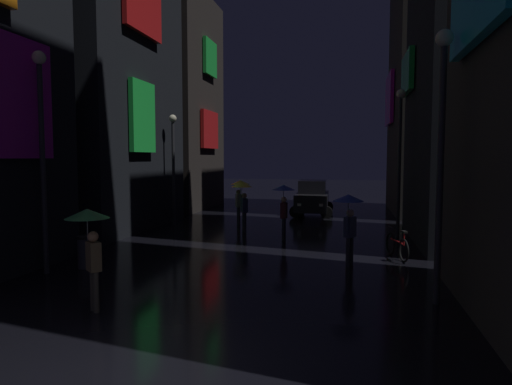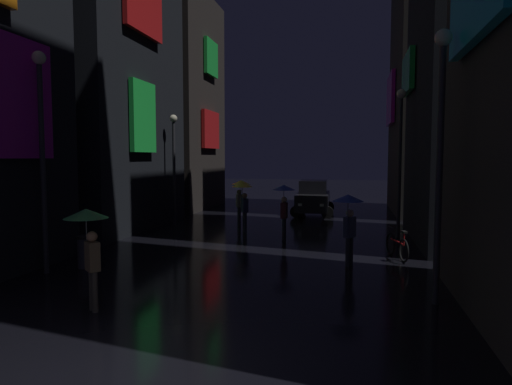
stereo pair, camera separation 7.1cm
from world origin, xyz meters
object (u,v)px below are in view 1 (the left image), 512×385
(pedestrian_foreground_left_blue, at_px, (284,197))
(streetlamp_right_near, at_px, (441,136))
(pedestrian_midstreet_centre_yellow, at_px, (243,193))
(streetlamp_left_far, at_px, (173,156))
(streetlamp_right_far, at_px, (400,146))
(pedestrian_midstreet_left_blue, at_px, (349,210))
(trash_bin, at_px, (85,252))
(bicycle_parked_at_storefront, at_px, (397,246))
(car_distant, at_px, (312,198))
(pedestrian_far_right_green, at_px, (89,231))
(streetlamp_left_near, at_px, (42,138))
(pedestrian_foreground_right_yellow, at_px, (240,190))

(pedestrian_foreground_left_blue, bearing_deg, streetlamp_right_near, -58.15)
(pedestrian_midstreet_centre_yellow, distance_m, streetlamp_left_far, 4.21)
(streetlamp_right_far, bearing_deg, pedestrian_midstreet_left_blue, -109.57)
(pedestrian_foreground_left_blue, xyz_separation_m, streetlamp_right_near, (4.37, -7.04, 1.95))
(pedestrian_midstreet_left_blue, distance_m, trash_bin, 7.68)
(streetlamp_right_far, relative_size, trash_bin, 6.25)
(bicycle_parked_at_storefront, height_order, car_distant, car_distant)
(streetlamp_right_near, bearing_deg, pedestrian_midstreet_centre_yellow, 126.75)
(pedestrian_far_right_green, xyz_separation_m, trash_bin, (-2.19, 3.28, -1.20))
(streetlamp_left_near, height_order, trash_bin, streetlamp_left_near)
(pedestrian_far_right_green, height_order, streetlamp_right_far, streetlamp_right_far)
(pedestrian_far_right_green, relative_size, car_distant, 0.51)
(bicycle_parked_at_storefront, height_order, trash_bin, bicycle_parked_at_storefront)
(pedestrian_far_right_green, height_order, streetlamp_left_near, streetlamp_left_near)
(pedestrian_midstreet_left_blue, bearing_deg, pedestrian_foreground_right_yellow, 124.67)
(pedestrian_midstreet_left_blue, height_order, streetlamp_right_near, streetlamp_right_near)
(pedestrian_foreground_left_blue, relative_size, streetlamp_right_near, 0.36)
(streetlamp_right_far, height_order, trash_bin, streetlamp_right_far)
(streetlamp_left_near, xyz_separation_m, streetlamp_right_far, (10.00, 7.77, -0.10))
(streetlamp_right_far, relative_size, streetlamp_right_near, 1.00)
(pedestrian_foreground_left_blue, height_order, streetlamp_left_near, streetlamp_left_near)
(pedestrian_midstreet_centre_yellow, distance_m, pedestrian_foreground_left_blue, 2.45)
(pedestrian_far_right_green, height_order, pedestrian_foreground_right_yellow, same)
(pedestrian_midstreet_centre_yellow, height_order, pedestrian_midstreet_left_blue, same)
(pedestrian_midstreet_left_blue, height_order, bicycle_parked_at_storefront, pedestrian_midstreet_left_blue)
(pedestrian_midstreet_centre_yellow, relative_size, trash_bin, 2.28)
(pedestrian_foreground_left_blue, distance_m, bicycle_parked_at_storefront, 4.90)
(pedestrian_midstreet_left_blue, xyz_separation_m, streetlamp_left_far, (-8.10, 6.84, 1.59))
(streetlamp_left_near, distance_m, streetlamp_right_far, 12.66)
(streetlamp_right_near, bearing_deg, pedestrian_foreground_right_yellow, 123.96)
(streetlamp_left_near, relative_size, streetlamp_right_far, 1.03)
(car_distant, distance_m, streetlamp_right_far, 8.04)
(streetlamp_left_far, height_order, streetlamp_right_near, streetlamp_right_near)
(streetlamp_left_far, bearing_deg, pedestrian_midstreet_left_blue, -40.16)
(streetlamp_left_far, bearing_deg, streetlamp_left_near, -90.00)
(pedestrian_foreground_right_yellow, xyz_separation_m, car_distant, (2.99, 4.62, -0.74))
(pedestrian_foreground_right_yellow, bearing_deg, car_distant, 57.10)
(pedestrian_midstreet_centre_yellow, bearing_deg, streetlamp_left_far, 159.66)
(bicycle_parked_at_storefront, bearing_deg, streetlamp_right_near, -84.94)
(car_distant, xyz_separation_m, streetlamp_right_near, (3.90, -14.86, 2.70))
(pedestrian_midstreet_centre_yellow, relative_size, bicycle_parked_at_storefront, 1.20)
(bicycle_parked_at_storefront, bearing_deg, pedestrian_foreground_right_yellow, 138.43)
(pedestrian_foreground_right_yellow, xyz_separation_m, pedestrian_midstreet_centre_yellow, (0.55, -1.74, 0.00))
(streetlamp_right_near, bearing_deg, pedestrian_midstreet_left_blue, 122.19)
(pedestrian_midstreet_left_blue, xyz_separation_m, streetlamp_right_near, (1.90, -3.02, 1.95))
(pedestrian_foreground_right_yellow, distance_m, streetlamp_left_near, 10.34)
(streetlamp_left_near, height_order, streetlamp_left_far, streetlamp_left_near)
(car_distant, bearing_deg, bicycle_parked_at_storefront, -71.35)
(bicycle_parked_at_storefront, distance_m, car_distant, 10.97)
(pedestrian_far_right_green, relative_size, pedestrian_foreground_left_blue, 1.00)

